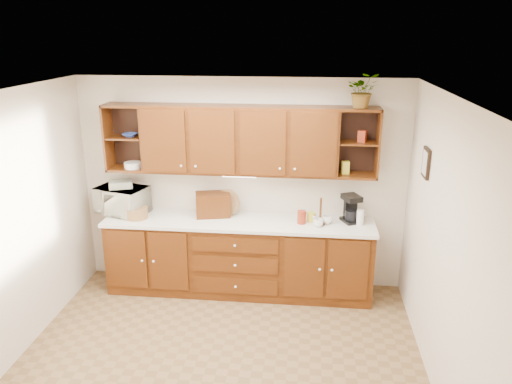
% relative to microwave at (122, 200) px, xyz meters
% --- Properties ---
extents(floor, '(4.00, 4.00, 0.00)m').
position_rel_microwave_xyz_m(floor, '(1.47, -1.54, -1.11)').
color(floor, brown).
rests_on(floor, ground).
extents(ceiling, '(4.00, 4.00, 0.00)m').
position_rel_microwave_xyz_m(ceiling, '(1.47, -1.54, 1.49)').
color(ceiling, white).
rests_on(ceiling, back_wall).
extents(back_wall, '(4.00, 0.00, 4.00)m').
position_rel_microwave_xyz_m(back_wall, '(1.47, 0.21, 0.19)').
color(back_wall, beige).
rests_on(back_wall, floor).
extents(left_wall, '(0.00, 3.50, 3.50)m').
position_rel_microwave_xyz_m(left_wall, '(-0.53, -1.54, 0.19)').
color(left_wall, beige).
rests_on(left_wall, floor).
extents(right_wall, '(0.00, 3.50, 3.50)m').
position_rel_microwave_xyz_m(right_wall, '(3.47, -1.54, 0.19)').
color(right_wall, beige).
rests_on(right_wall, floor).
extents(base_cabinets, '(3.20, 0.60, 0.90)m').
position_rel_microwave_xyz_m(base_cabinets, '(1.47, -0.09, -0.66)').
color(base_cabinets, '#361706').
rests_on(base_cabinets, floor).
extents(countertop, '(3.24, 0.64, 0.04)m').
position_rel_microwave_xyz_m(countertop, '(1.47, -0.10, -0.19)').
color(countertop, white).
rests_on(countertop, base_cabinets).
extents(upper_cabinets, '(3.20, 0.33, 0.80)m').
position_rel_microwave_xyz_m(upper_cabinets, '(1.48, 0.05, 0.79)').
color(upper_cabinets, '#361706').
rests_on(upper_cabinets, back_wall).
extents(undercabinet_light, '(0.40, 0.05, 0.02)m').
position_rel_microwave_xyz_m(undercabinet_light, '(1.47, -0.01, 0.36)').
color(undercabinet_light, white).
rests_on(undercabinet_light, upper_cabinets).
extents(framed_picture, '(0.03, 0.24, 0.30)m').
position_rel_microwave_xyz_m(framed_picture, '(3.45, -0.64, 0.74)').
color(framed_picture, black).
rests_on(framed_picture, right_wall).
extents(wicker_basket, '(0.33, 0.33, 0.13)m').
position_rel_microwave_xyz_m(wicker_basket, '(0.23, -0.15, -0.10)').
color(wicker_basket, olive).
rests_on(wicker_basket, countertop).
extents(microwave, '(0.69, 0.56, 0.33)m').
position_rel_microwave_xyz_m(microwave, '(0.00, 0.00, 0.00)').
color(microwave, silver).
rests_on(microwave, countertop).
extents(towel_stack, '(0.33, 0.29, 0.08)m').
position_rel_microwave_xyz_m(towel_stack, '(0.00, 0.00, 0.21)').
color(towel_stack, '#D9BA66').
rests_on(towel_stack, microwave).
extents(wine_bottle, '(0.09, 0.09, 0.27)m').
position_rel_microwave_xyz_m(wine_bottle, '(0.99, 0.01, -0.03)').
color(wine_bottle, black).
rests_on(wine_bottle, countertop).
extents(woven_tray, '(0.33, 0.19, 0.32)m').
position_rel_microwave_xyz_m(woven_tray, '(1.31, 0.08, -0.16)').
color(woven_tray, olive).
rests_on(woven_tray, countertop).
extents(bread_box, '(0.46, 0.35, 0.29)m').
position_rel_microwave_xyz_m(bread_box, '(1.14, 0.03, -0.02)').
color(bread_box, '#361706').
rests_on(bread_box, countertop).
extents(mug_tree, '(0.29, 0.29, 0.32)m').
position_rel_microwave_xyz_m(mug_tree, '(2.44, -0.11, -0.12)').
color(mug_tree, '#361706').
rests_on(mug_tree, countertop).
extents(canister_red, '(0.13, 0.13, 0.16)m').
position_rel_microwave_xyz_m(canister_red, '(2.22, -0.12, -0.09)').
color(canister_red, maroon).
rests_on(canister_red, countertop).
extents(canister_white, '(0.10, 0.10, 0.18)m').
position_rel_microwave_xyz_m(canister_white, '(2.90, -0.09, -0.08)').
color(canister_white, white).
rests_on(canister_white, countertop).
extents(canister_yellow, '(0.11, 0.11, 0.11)m').
position_rel_microwave_xyz_m(canister_yellow, '(2.33, -0.04, -0.11)').
color(canister_yellow, gold).
rests_on(canister_yellow, countertop).
extents(coffee_maker, '(0.26, 0.29, 0.33)m').
position_rel_microwave_xyz_m(coffee_maker, '(2.80, 0.02, -0.01)').
color(coffee_maker, black).
rests_on(coffee_maker, countertop).
extents(bowl_stack, '(0.20, 0.20, 0.04)m').
position_rel_microwave_xyz_m(bowl_stack, '(0.16, 0.03, 0.81)').
color(bowl_stack, '#2A439A').
rests_on(bowl_stack, upper_cabinets).
extents(plate_stack, '(0.26, 0.26, 0.07)m').
position_rel_microwave_xyz_m(plate_stack, '(0.17, 0.02, 0.45)').
color(plate_stack, white).
rests_on(plate_stack, upper_cabinets).
extents(pantry_box_yellow, '(0.10, 0.08, 0.15)m').
position_rel_microwave_xyz_m(pantry_box_yellow, '(2.71, 0.04, 0.49)').
color(pantry_box_yellow, gold).
rests_on(pantry_box_yellow, upper_cabinets).
extents(pantry_box_red, '(0.11, 0.11, 0.13)m').
position_rel_microwave_xyz_m(pantry_box_red, '(2.88, 0.04, 0.86)').
color(pantry_box_red, maroon).
rests_on(pantry_box_red, upper_cabinets).
extents(potted_plant, '(0.36, 0.32, 0.38)m').
position_rel_microwave_xyz_m(potted_plant, '(2.85, -0.00, 1.38)').
color(potted_plant, '#999999').
rests_on(potted_plant, upper_cabinets).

